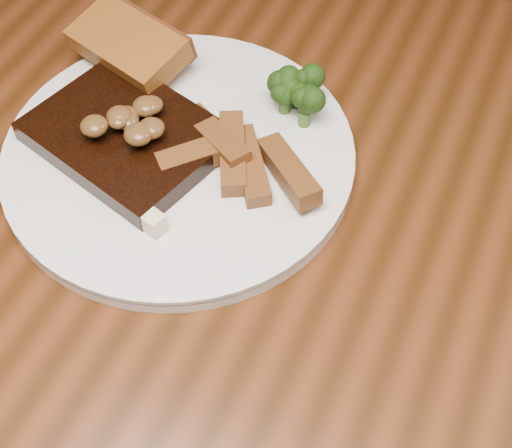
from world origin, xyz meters
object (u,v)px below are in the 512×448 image
Objects in this scene: plate at (179,157)px; steak at (127,137)px; chair_far at (407,78)px; garlic_bread at (131,61)px; dining_table at (269,322)px; potato_wedges at (233,166)px.

steak reaches higher than plate.
chair_far is 0.57m from garlic_bread.
plate is 1.96× the size of steak.
chair_far is at bearing 82.80° from garlic_bread.
dining_table is at bearing -3.58° from steak.
garlic_bread and potato_wedges have the same top height.
plate is 0.12m from garlic_bread.
chair_far is 0.61m from potato_wedges.
dining_table is 15.33× the size of potato_wedges.
dining_table is 0.61m from chair_far.
dining_table is 0.17m from plate.
garlic_bread is 0.16m from potato_wedges.
chair_far is at bearing 78.60° from plate.
steak is at bearing -165.35° from plate.
garlic_bread is 1.04× the size of potato_wedges.
garlic_bread is at bearing 134.01° from steak.
plate is at bearing 91.57° from chair_far.
dining_table is at bearing 104.35° from chair_far.
dining_table is 1.89× the size of chair_far.
steak is 0.10m from potato_wedges.
garlic_bread is (-0.19, -0.44, 0.31)m from chair_far.
potato_wedges is at bearing 134.83° from dining_table.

